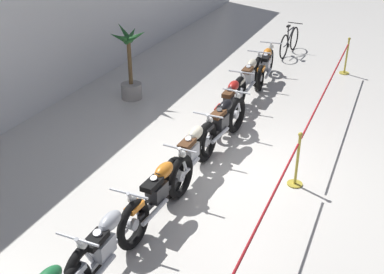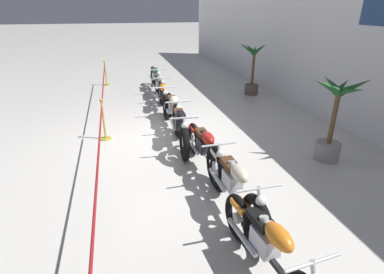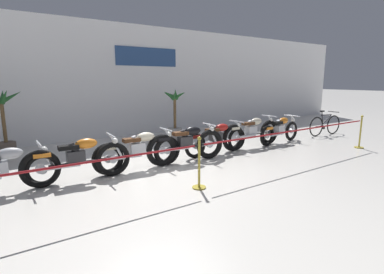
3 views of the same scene
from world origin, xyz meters
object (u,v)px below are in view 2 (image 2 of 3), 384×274
at_px(potted_palm_right_of_row, 333,124).
at_px(stanchion_mid_left, 104,126).
at_px(motorcycle_red_5, 205,149).
at_px(motorcycle_orange_7, 267,247).
at_px(motorcycle_silver_1, 160,86).
at_px(motorcycle_cream_3, 174,110).
at_px(stanchion_far_left, 103,97).
at_px(potted_palm_left_of_row, 252,72).
at_px(motorcycle_cream_6, 233,187).
at_px(motorcycle_black_4, 180,127).
at_px(motorcycle_green_0, 156,78).
at_px(motorcycle_orange_2, 163,96).

relative_size(potted_palm_right_of_row, stanchion_mid_left, 1.80).
bearing_deg(motorcycle_red_5, motorcycle_orange_7, -0.91).
relative_size(motorcycle_silver_1, motorcycle_orange_7, 1.00).
bearing_deg(motorcycle_cream_3, potted_palm_right_of_row, 45.99).
bearing_deg(motorcycle_cream_3, motorcycle_red_5, 3.02).
bearing_deg(stanchion_mid_left, motorcycle_silver_1, 149.97).
bearing_deg(stanchion_far_left, potted_palm_left_of_row, 108.18).
distance_m(motorcycle_cream_3, stanchion_far_left, 2.02).
bearing_deg(motorcycle_silver_1, motorcycle_red_5, 0.96).
bearing_deg(motorcycle_cream_6, motorcycle_black_4, -174.38).
height_order(motorcycle_green_0, stanchion_far_left, stanchion_far_left).
bearing_deg(potted_palm_left_of_row, motorcycle_black_4, -42.97).
height_order(motorcycle_orange_2, motorcycle_red_5, motorcycle_orange_2).
bearing_deg(potted_palm_right_of_row, motorcycle_cream_3, -134.01).
distance_m(motorcycle_orange_7, potted_palm_left_of_row, 8.53).
height_order(motorcycle_silver_1, stanchion_far_left, stanchion_far_left).
bearing_deg(motorcycle_black_4, potted_palm_right_of_row, 63.91).
distance_m(motorcycle_black_4, stanchion_mid_left, 1.95).
height_order(motorcycle_silver_1, motorcycle_orange_2, motorcycle_orange_2).
height_order(motorcycle_red_5, potted_palm_right_of_row, potted_palm_right_of_row).
height_order(motorcycle_orange_2, motorcycle_cream_3, motorcycle_orange_2).
bearing_deg(motorcycle_black_4, motorcycle_red_5, 10.81).
height_order(motorcycle_red_5, motorcycle_cream_6, motorcycle_cream_6).
relative_size(motorcycle_red_5, potted_palm_right_of_row, 1.21).
relative_size(motorcycle_silver_1, potted_palm_right_of_row, 1.12).
xyz_separation_m(potted_palm_left_of_row, stanchion_mid_left, (2.99, -5.33, -0.49)).
bearing_deg(potted_palm_left_of_row, motorcycle_cream_6, -26.98).
xyz_separation_m(stanchion_far_left, stanchion_mid_left, (1.24, -0.00, -0.40)).
bearing_deg(stanchion_far_left, motorcycle_cream_6, 22.70).
height_order(motorcycle_black_4, potted_palm_left_of_row, potted_palm_left_of_row).
xyz_separation_m(motorcycle_orange_2, stanchion_mid_left, (1.86, -1.78, -0.12)).
distance_m(motorcycle_orange_2, motorcycle_orange_7, 6.69).
relative_size(motorcycle_green_0, stanchion_mid_left, 2.26).
relative_size(motorcycle_silver_1, potted_palm_left_of_row, 1.09).
height_order(motorcycle_cream_3, stanchion_far_left, stanchion_far_left).
relative_size(motorcycle_red_5, stanchion_mid_left, 2.17).
xyz_separation_m(motorcycle_green_0, motorcycle_orange_2, (2.66, -0.14, -0.00)).
relative_size(motorcycle_cream_3, motorcycle_black_4, 1.00).
bearing_deg(potted_palm_right_of_row, potted_palm_left_of_row, 173.11).
height_order(motorcycle_green_0, potted_palm_left_of_row, potted_palm_left_of_row).
bearing_deg(potted_palm_left_of_row, motorcycle_orange_7, -23.53).
height_order(motorcycle_cream_3, motorcycle_orange_7, motorcycle_cream_3).
bearing_deg(motorcycle_silver_1, stanchion_mid_left, -30.03).
bearing_deg(motorcycle_green_0, motorcycle_orange_7, 0.04).
bearing_deg(motorcycle_silver_1, motorcycle_green_0, 178.19).
xyz_separation_m(potted_palm_right_of_row, stanchion_mid_left, (-2.32, -4.69, -0.47)).
xyz_separation_m(motorcycle_silver_1, motorcycle_orange_7, (8.09, 0.05, -0.00)).
height_order(motorcycle_orange_7, potted_palm_left_of_row, potted_palm_left_of_row).
bearing_deg(motorcycle_silver_1, motorcycle_orange_2, -4.25).
xyz_separation_m(motorcycle_green_0, stanchion_far_left, (3.28, -1.92, 0.27)).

